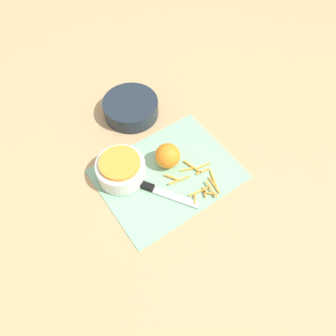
{
  "coord_description": "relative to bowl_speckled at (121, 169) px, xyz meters",
  "views": [
    {
      "loc": [
        -0.32,
        -0.45,
        0.87
      ],
      "look_at": [
        0.0,
        0.0,
        0.04
      ],
      "focal_mm": 35.0,
      "sensor_mm": 36.0,
      "label": 1
    }
  ],
  "objects": [
    {
      "name": "bowl_speckled",
      "position": [
        0.0,
        0.0,
        0.0
      ],
      "size": [
        0.15,
        0.15,
        0.07
      ],
      "color": "silver",
      "rests_on": "cutting_board"
    },
    {
      "name": "knife",
      "position": [
        0.04,
        -0.08,
        -0.03
      ],
      "size": [
        0.15,
        0.22,
        0.02
      ],
      "rotation": [
        0.0,
        0.0,
        -1.0
      ],
      "color": "black",
      "rests_on": "cutting_board"
    },
    {
      "name": "ground_plane",
      "position": [
        0.12,
        -0.08,
        -0.04
      ],
      "size": [
        4.0,
        4.0,
        0.0
      ],
      "primitive_type": "plane",
      "color": "tan"
    },
    {
      "name": "cutting_board",
      "position": [
        0.12,
        -0.08,
        -0.04
      ],
      "size": [
        0.42,
        0.32,
        0.01
      ],
      "color": "#84B793",
      "rests_on": "ground_plane"
    },
    {
      "name": "orange_left",
      "position": [
        0.14,
        -0.04,
        0.0
      ],
      "size": [
        0.08,
        0.08,
        0.08
      ],
      "color": "orange",
      "rests_on": "cutting_board"
    },
    {
      "name": "peel_pile",
      "position": [
        0.18,
        -0.15,
        -0.03
      ],
      "size": [
        0.16,
        0.16,
        0.01
      ],
      "color": "orange",
      "rests_on": "cutting_board"
    },
    {
      "name": "bowl_dark",
      "position": [
        0.16,
        0.21,
        -0.01
      ],
      "size": [
        0.19,
        0.19,
        0.06
      ],
      "color": "#1E2833",
      "rests_on": "ground_plane"
    }
  ]
}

